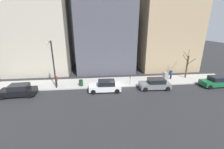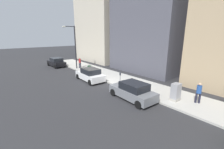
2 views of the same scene
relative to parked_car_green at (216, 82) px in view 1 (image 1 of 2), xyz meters
name	(u,v)px [view 1 (image 1 of 2)]	position (x,y,z in m)	size (l,w,h in m)	color
ground_plane	(119,87)	(1.16, 14.06, -0.74)	(120.00, 120.00, 0.00)	#2B2B2D
sidewalk	(117,82)	(3.16, 14.06, -0.66)	(4.00, 36.00, 0.15)	#B2AFA8
parked_car_green	(216,82)	(0.00, 0.00, 0.00)	(1.99, 4.23, 1.52)	#196038
parked_car_grey	(155,84)	(0.13, 9.16, 0.00)	(2.06, 4.27, 1.52)	slate
parked_car_white	(105,86)	(0.12, 16.11, 0.00)	(2.05, 4.26, 1.52)	white
parked_car_black	(18,90)	(-0.07, 27.07, 0.00)	(2.06, 4.26, 1.52)	black
parking_meter	(130,79)	(1.61, 12.39, 0.24)	(0.14, 0.10, 1.35)	slate
utility_box	(165,77)	(2.46, 6.60, 0.11)	(0.83, 0.61, 1.43)	#A8A399
streetlamp	(53,61)	(1.44, 22.89, 3.28)	(1.97, 0.32, 6.50)	black
bare_tree	(187,66)	(3.75, 2.42, 1.47)	(2.25, 1.54, 4.55)	brown
trash_bin	(81,83)	(2.06, 19.51, -0.14)	(0.56, 0.56, 0.90)	#14381E
pedestrian_near_meter	(171,73)	(3.34, 5.23, 0.35)	(0.36, 0.36, 1.66)	#1E1E2D
pedestrian_midblock	(56,80)	(2.33, 22.97, 0.35)	(0.40, 0.36, 1.66)	#1E1E2D
office_tower_left	(164,31)	(12.00, 3.13, 6.63)	(10.69, 10.69, 14.73)	tan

